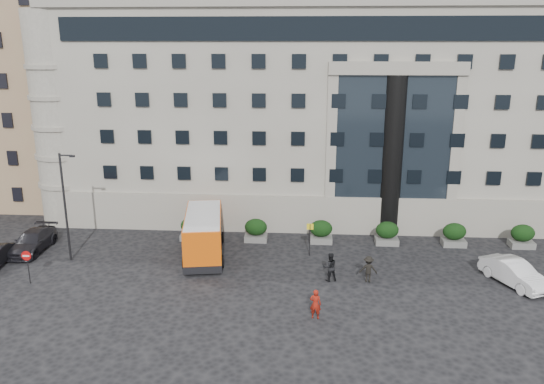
% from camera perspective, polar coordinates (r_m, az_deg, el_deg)
% --- Properties ---
extents(ground, '(120.00, 120.00, 0.00)m').
position_cam_1_polar(ground, '(35.90, -4.87, -9.67)').
color(ground, black).
rests_on(ground, ground).
extents(civic_building, '(44.00, 24.00, 18.00)m').
position_cam_1_polar(civic_building, '(54.40, 4.73, 8.99)').
color(civic_building, gray).
rests_on(civic_building, ground).
extents(entrance_column, '(1.80, 1.80, 13.00)m').
position_cam_1_polar(entrance_column, '(43.79, 12.76, 3.68)').
color(entrance_column, black).
rests_on(entrance_column, ground).
extents(apartment_near, '(14.00, 14.00, 20.00)m').
position_cam_1_polar(apartment_near, '(59.86, -25.70, 9.10)').
color(apartment_near, '#967457').
rests_on(apartment_near, ground).
extents(apartment_far, '(13.00, 13.00, 22.00)m').
position_cam_1_polar(apartment_far, '(77.16, -21.28, 11.50)').
color(apartment_far, '#7C6648').
rests_on(apartment_far, ground).
extents(hedge_a, '(1.80, 1.26, 1.84)m').
position_cam_1_polar(hedge_a, '(43.34, -8.62, -3.89)').
color(hedge_a, '#5F5E5C').
rests_on(hedge_a, ground).
extents(hedge_b, '(1.80, 1.26, 1.84)m').
position_cam_1_polar(hedge_b, '(42.55, -1.74, -4.09)').
color(hedge_b, '#5F5E5C').
rests_on(hedge_b, ground).
extents(hedge_c, '(1.80, 1.26, 1.84)m').
position_cam_1_polar(hedge_c, '(42.39, 5.29, -4.24)').
color(hedge_c, '#5F5E5C').
rests_on(hedge_c, ground).
extents(hedge_d, '(1.80, 1.26, 1.84)m').
position_cam_1_polar(hedge_d, '(42.86, 12.27, -4.31)').
color(hedge_d, '#5F5E5C').
rests_on(hedge_d, ground).
extents(hedge_e, '(1.80, 1.26, 1.84)m').
position_cam_1_polar(hedge_e, '(43.95, 19.01, -4.33)').
color(hedge_e, '#5F5E5C').
rests_on(hedge_e, ground).
extents(hedge_f, '(1.80, 1.26, 1.84)m').
position_cam_1_polar(hedge_f, '(45.61, 25.34, -4.29)').
color(hedge_f, '#5F5E5C').
rests_on(hedge_f, ground).
extents(street_lamp, '(1.16, 0.18, 8.00)m').
position_cam_1_polar(street_lamp, '(40.49, -21.32, -1.13)').
color(street_lamp, '#262628').
rests_on(street_lamp, ground).
extents(bus_stop_sign, '(0.50, 0.08, 2.52)m').
position_cam_1_polar(bus_stop_sign, '(39.47, 4.10, -4.51)').
color(bus_stop_sign, '#262628').
rests_on(bus_stop_sign, ground).
extents(no_entry_sign, '(0.64, 0.16, 2.32)m').
position_cam_1_polar(no_entry_sign, '(38.44, -24.85, -6.71)').
color(no_entry_sign, '#262628').
rests_on(no_entry_sign, ground).
extents(minibus, '(3.83, 8.00, 3.20)m').
position_cam_1_polar(minibus, '(39.79, -7.37, -4.38)').
color(minibus, '#E4560A').
rests_on(minibus, ground).
extents(red_truck, '(2.99, 5.47, 2.81)m').
position_cam_1_polar(red_truck, '(56.15, -17.67, 0.64)').
color(red_truck, maroon).
rests_on(red_truck, ground).
extents(parked_car_c, '(2.21, 5.30, 1.53)m').
position_cam_1_polar(parked_car_c, '(44.55, -24.37, -4.85)').
color(parked_car_c, black).
rests_on(parked_car_c, ground).
extents(parked_car_d, '(3.01, 5.43, 1.44)m').
position_cam_1_polar(parked_car_d, '(52.90, -14.70, -0.84)').
color(parked_car_d, black).
rests_on(parked_car_d, ground).
extents(white_taxi, '(3.63, 5.18, 1.62)m').
position_cam_1_polar(white_taxi, '(38.65, 24.61, -7.91)').
color(white_taxi, silver).
rests_on(white_taxi, ground).
extents(pedestrian_a, '(0.72, 0.53, 1.80)m').
position_cam_1_polar(pedestrian_a, '(31.25, 4.70, -11.92)').
color(pedestrian_a, maroon).
rests_on(pedestrian_a, ground).
extents(pedestrian_b, '(1.13, 0.99, 1.97)m').
position_cam_1_polar(pedestrian_b, '(35.86, 6.24, -8.01)').
color(pedestrian_b, black).
rests_on(pedestrian_b, ground).
extents(pedestrian_c, '(1.20, 0.73, 1.81)m').
position_cam_1_polar(pedestrian_c, '(36.09, 10.33, -8.16)').
color(pedestrian_c, black).
rests_on(pedestrian_c, ground).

